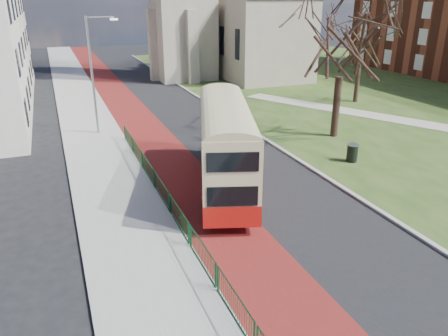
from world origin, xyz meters
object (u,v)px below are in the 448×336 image
streetlamp (94,70)px  bus (225,142)px  winter_tree_near (344,26)px  winter_tree_far (363,33)px  litter_bin (352,153)px

streetlamp → bus: 13.23m
bus → winter_tree_near: winter_tree_near is taller
winter_tree_near → winter_tree_far: bearing=45.6°
winter_tree_far → litter_bin: winter_tree_far is taller
litter_bin → winter_tree_far: bearing=52.0°
winter_tree_far → litter_bin: 17.73m
winter_tree_near → winter_tree_far: 11.91m
bus → streetlamp: bearing=130.4°
streetlamp → winter_tree_near: winter_tree_near is taller
streetlamp → winter_tree_far: (23.67, 1.79, 1.68)m
streetlamp → winter_tree_far: size_ratio=0.89×
streetlamp → litter_bin: (13.34, -11.45, -4.00)m
litter_bin → streetlamp: bearing=139.3°
streetlamp → winter_tree_near: 17.02m
bus → winter_tree_far: bearing=55.0°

